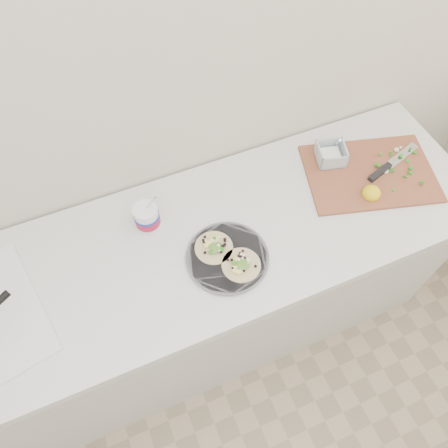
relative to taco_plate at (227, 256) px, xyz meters
name	(u,v)px	position (x,y,z in m)	size (l,w,h in m)	color
counter	(172,302)	(-0.21, 0.11, -0.47)	(2.44, 0.66, 0.90)	silver
taco_plate	(227,256)	(0.00, 0.00, 0.00)	(0.29, 0.29, 0.04)	#535359
tub	(147,216)	(-0.20, 0.23, 0.05)	(0.09, 0.09, 0.20)	white
cutboard	(367,169)	(0.65, 0.14, 0.00)	(0.57, 0.46, 0.08)	brown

